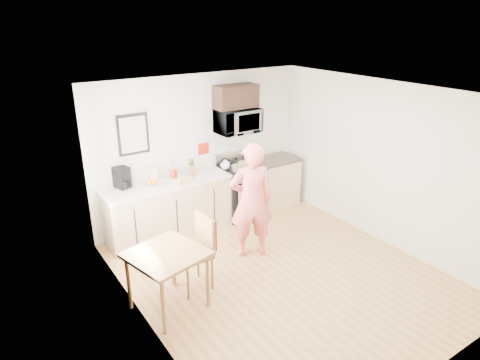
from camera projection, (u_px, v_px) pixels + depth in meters
floor at (281, 274)px, 6.18m from camera, size 4.60×4.60×0.00m
back_wall at (201, 149)px, 7.49m from camera, size 4.00×0.04×2.60m
front_wall at (443, 272)px, 3.93m from camera, size 4.00×0.04×2.60m
left_wall at (142, 231)px, 4.67m from camera, size 0.04×4.60×2.60m
right_wall at (382, 164)px, 6.75m from camera, size 0.04×4.60×2.60m
ceiling at (288, 93)px, 5.24m from camera, size 4.00×4.60×0.04m
window at (118, 186)px, 5.22m from camera, size 0.06×1.40×1.50m
cabinet_left at (169, 210)px, 7.15m from camera, size 2.10×0.60×0.90m
countertop_left at (167, 184)px, 6.98m from camera, size 2.14×0.64×0.04m
cabinet_right at (274, 182)px, 8.31m from camera, size 0.84×0.60×0.90m
countertop_right at (275, 159)px, 8.14m from camera, size 0.88×0.64×0.04m
range at (241, 192)px, 7.88m from camera, size 0.76×0.70×1.16m
microwave at (237, 121)px, 7.48m from camera, size 0.76×0.51×0.42m
upper_cabinet at (236, 96)px, 7.36m from camera, size 0.76×0.35×0.40m
wall_art at (133, 134)px, 6.68m from camera, size 0.50×0.04×0.65m
wall_trivet at (204, 149)px, 7.50m from camera, size 0.20×0.02×0.20m
person at (251, 201)px, 6.39m from camera, size 0.77×0.65×1.80m
dining_table at (167, 259)px, 5.24m from camera, size 0.89×0.89×0.80m
chair at (202, 241)px, 5.72m from camera, size 0.50×0.46×1.04m
knife_block at (191, 170)px, 7.24m from camera, size 0.10×0.13×0.20m
utensil_crock at (174, 170)px, 7.14m from camera, size 0.11×0.11×0.32m
fruit_bowl at (151, 183)px, 6.83m from camera, size 0.27×0.27×0.10m
milk_carton at (153, 176)px, 6.88m from camera, size 0.12×0.12×0.28m
coffee_maker at (122, 178)px, 6.71m from camera, size 0.26×0.31×0.34m
bread_bag at (183, 181)px, 6.91m from camera, size 0.30×0.18×0.10m
cake at (244, 165)px, 7.71m from camera, size 0.28×0.28×0.09m
kettle at (225, 165)px, 7.58m from camera, size 0.17×0.17×0.21m
pot at (237, 168)px, 7.50m from camera, size 0.21×0.36×0.11m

